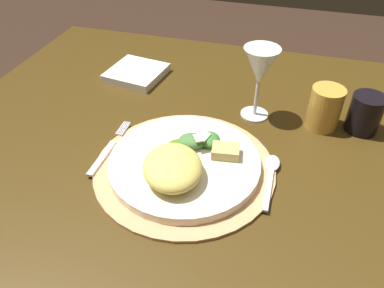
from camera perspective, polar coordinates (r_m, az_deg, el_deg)
The scene contains 12 objects.
dining_table at distance 0.87m, azimuth 1.77°, elevation -8.17°, with size 1.13×0.92×0.74m.
placemat at distance 0.69m, azimuth -1.14°, elevation -3.59°, with size 0.33×0.33×0.01m, color tan.
dinner_plate at distance 0.69m, azimuth -1.15°, elevation -2.89°, with size 0.28×0.28×0.02m, color silver.
pasta_serving at distance 0.63m, azimuth -2.96°, elevation -3.53°, with size 0.12×0.10×0.04m, color #E3CC5D.
salad_greens at distance 0.71m, azimuth 0.55°, elevation 0.43°, with size 0.10×0.07×0.03m.
bread_piece at distance 0.69m, azimuth 5.09°, elevation -1.09°, with size 0.05×0.04×0.02m, color tan.
fork at distance 0.74m, azimuth -12.57°, elevation -0.83°, with size 0.01×0.17×0.00m.
spoon at distance 0.69m, azimuth 11.84°, elevation -4.05°, with size 0.03×0.14×0.01m.
napkin at distance 0.98m, azimuth -8.38°, elevation 10.57°, with size 0.13×0.13×0.02m, color silver.
wine_glass at distance 0.79m, azimuth 10.24°, elevation 11.16°, with size 0.07×0.07×0.16m.
amber_tumbler at distance 0.82m, azimuth 19.41°, elevation 5.15°, with size 0.07×0.07×0.09m, color gold.
dark_tumbler at distance 0.84m, azimuth 24.67°, elevation 4.21°, with size 0.07×0.07×0.08m, color black.
Camera 1 is at (0.14, -0.57, 1.21)m, focal length 35.31 mm.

